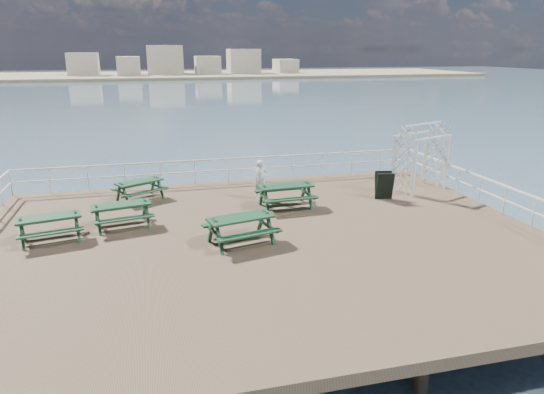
{
  "coord_description": "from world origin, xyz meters",
  "views": [
    {
      "loc": [
        -3.2,
        -13.95,
        5.7
      ],
      "look_at": [
        0.45,
        0.64,
        1.1
      ],
      "focal_mm": 32.0,
      "sensor_mm": 36.0,
      "label": 1
    }
  ],
  "objects": [
    {
      "name": "ground",
      "position": [
        0.0,
        0.0,
        -0.15
      ],
      "size": [
        18.0,
        14.0,
        0.3
      ],
      "primitive_type": "cube",
      "color": "brown",
      "rests_on": "ground"
    },
    {
      "name": "sea_backdrop",
      "position": [
        12.54,
        134.07,
        -0.51
      ],
      "size": [
        300.0,
        300.0,
        9.2
      ],
      "color": "#3A4F61",
      "rests_on": "ground"
    },
    {
      "name": "railing",
      "position": [
        -0.07,
        2.57,
        0.87
      ],
      "size": [
        17.77,
        13.76,
        1.1
      ],
      "color": "silver",
      "rests_on": "ground"
    },
    {
      "name": "picnic_table_a",
      "position": [
        -3.81,
        5.06,
        0.55
      ],
      "size": [
        2.25,
        2.11,
        0.87
      ],
      "rotation": [
        0.0,
        0.0,
        0.49
      ],
      "color": "#12321F",
      "rests_on": "ground"
    },
    {
      "name": "picnic_table_b",
      "position": [
        -4.35,
        2.05,
        0.58
      ],
      "size": [
        2.12,
        1.83,
        0.91
      ],
      "rotation": [
        0.0,
        0.0,
        0.19
      ],
      "color": "#12321F",
      "rests_on": "ground"
    },
    {
      "name": "picnic_table_c",
      "position": [
        1.51,
        2.76,
        0.63
      ],
      "size": [
        2.09,
        1.71,
        0.98
      ],
      "rotation": [
        0.0,
        0.0,
        0.05
      ],
      "color": "#12321F",
      "rests_on": "ground"
    },
    {
      "name": "picnic_table_d",
      "position": [
        -6.45,
        1.31,
        0.58
      ],
      "size": [
        2.12,
        1.84,
        0.9
      ],
      "rotation": [
        0.0,
        0.0,
        0.21
      ],
      "color": "#12321F",
      "rests_on": "ground"
    },
    {
      "name": "picnic_table_e",
      "position": [
        -0.77,
        -0.34,
        0.62
      ],
      "size": [
        2.32,
        2.03,
        0.98
      ],
      "rotation": [
        0.0,
        0.0,
        0.23
      ],
      "color": "#12321F",
      "rests_on": "ground"
    },
    {
      "name": "trellis_arbor",
      "position": [
        7.6,
        3.72,
        1.25
      ],
      "size": [
        2.54,
        1.93,
        2.81
      ],
      "rotation": [
        0.0,
        0.0,
        0.37
      ],
      "color": "silver",
      "rests_on": "ground"
    },
    {
      "name": "sandwich_board",
      "position": [
        5.56,
        2.82,
        0.54
      ],
      "size": [
        0.76,
        0.63,
        1.11
      ],
      "rotation": [
        0.0,
        0.0,
        -0.2
      ],
      "color": "black",
      "rests_on": "ground"
    },
    {
      "name": "person",
      "position": [
        0.83,
        3.97,
        0.78
      ],
      "size": [
        0.68,
        0.58,
        1.57
      ],
      "primitive_type": "imported",
      "rotation": [
        0.0,
        0.0,
        0.44
      ],
      "color": "silver",
      "rests_on": "ground"
    }
  ]
}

